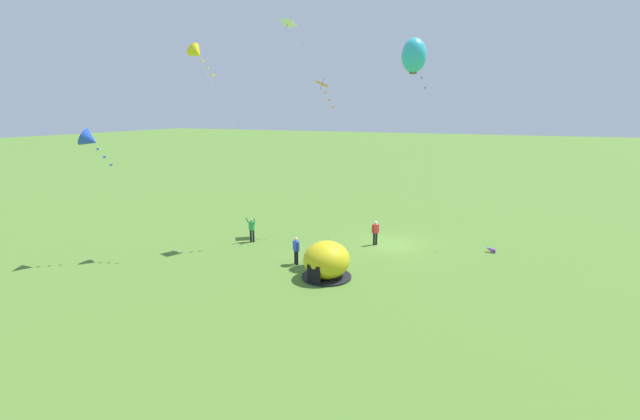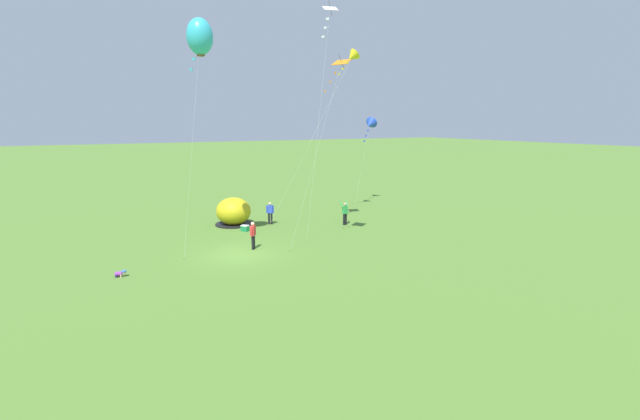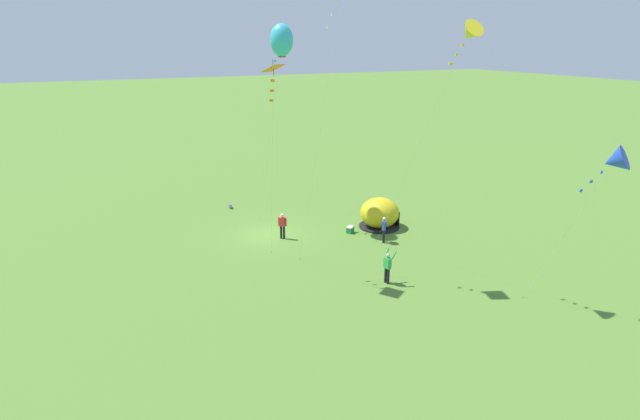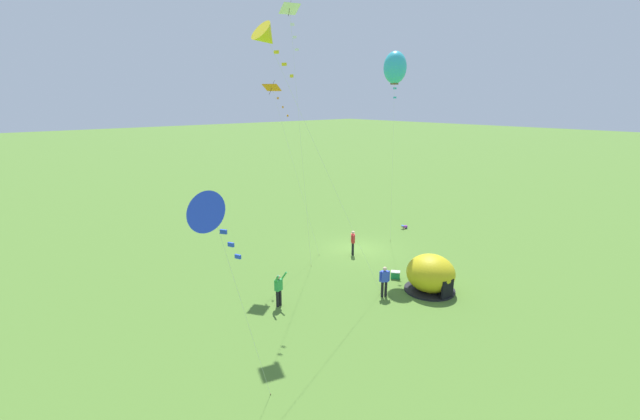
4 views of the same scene
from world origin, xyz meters
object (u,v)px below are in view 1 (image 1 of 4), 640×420
Objects in this scene: kite_blue at (90,140)px; kite_orange at (324,89)px; cooler_box at (339,260)px; kite_white at (291,32)px; popup_tent at (326,261)px; kite_yellow at (197,53)px; kite_cyan at (414,56)px; person_far_back at (252,228)px; person_near_tent at (375,232)px; toddler_crawling at (491,250)px; person_center_field at (296,249)px.

kite_blue is 0.71× the size of kite_orange.
cooler_box is 16.65m from kite_blue.
kite_blue is 14.27m from kite_white.
kite_yellow is (1.66, 9.39, 11.65)m from popup_tent.
kite_cyan is at bearing -64.24° from kite_blue.
cooler_box is at bearing -149.94° from kite_orange.
kite_white is (8.52, -9.23, 6.75)m from kite_blue.
kite_orange is at bearing -19.09° from kite_white.
kite_white is at bearing -54.19° from person_far_back.
kite_blue is (-2.67, 14.21, 6.49)m from popup_tent.
person_near_tent is 0.13× the size of kite_cyan.
person_near_tent reaches higher than toddler_crawling.
person_center_field is 0.11× the size of kite_white.
person_center_field is 0.91× the size of person_far_back.
kite_white is (5.85, 4.98, 13.24)m from popup_tent.
person_center_field is (-7.09, 10.92, 0.79)m from toddler_crawling.
kite_cyan reaches higher than person_center_field.
toddler_crawling is (8.31, -8.42, -0.82)m from popup_tent.
person_near_tent is (6.88, -0.86, -0.03)m from popup_tent.
person_center_field is 13.57m from kite_yellow.
person_center_field is 13.96m from kite_blue.
person_near_tent is at bearing -7.16° from popup_tent.
person_far_back is at bearing 125.81° from kite_white.
popup_tent is 1.49× the size of person_far_back.
person_far_back reaches higher than person_near_tent.
toddler_crawling is 0.32× the size of person_center_field.
kite_blue reaches higher than person_near_tent.
cooler_box is 15.53m from kite_yellow.
person_far_back is at bearing 59.85° from person_center_field.
person_center_field is at bearing 149.30° from person_near_tent.
person_center_field is 0.13× the size of kite_yellow.
kite_yellow reaches higher than popup_tent.
toddler_crawling is 13.05m from person_center_field.
kite_yellow is (0.44, 6.89, 11.68)m from person_center_field.
kite_blue is (-8.40, 17.41, -4.87)m from kite_cyan.
cooler_box is 0.05× the size of kite_cyan.
toddler_crawling is at bearing -55.07° from cooler_box.
cooler_box is 0.08× the size of kite_blue.
kite_white reaches higher than kite_cyan.
kite_white reaches higher than person_far_back.
kite_white is (-2.46, 13.40, 14.06)m from toddler_crawling.
kite_blue reaches higher than cooler_box.
person_near_tent is at bearing -113.42° from kite_orange.
kite_cyan reaches higher than person_far_back.
popup_tent is at bearing -156.38° from kite_orange.
person_far_back is (1.73, 7.33, 0.78)m from cooler_box.
kite_cyan is at bearing -81.18° from person_far_back.
person_center_field is at bearing -151.82° from kite_white.
kite_white is (1.77, -2.45, 13.24)m from person_far_back.
kite_orange is at bearing 65.70° from kite_cyan.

